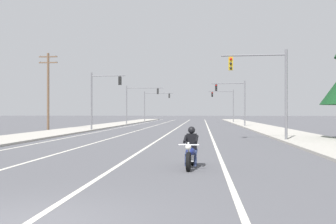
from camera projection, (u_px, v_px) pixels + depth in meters
lane_stripe_center at (179, 127)px, 51.46m from camera, size 0.16×100.00×0.01m
lane_stripe_left at (151, 127)px, 51.79m from camera, size 0.16×100.00×0.01m
lane_stripe_right at (208, 127)px, 51.12m from camera, size 0.16×100.00×0.01m
lane_stripe_far_left at (126, 127)px, 52.10m from camera, size 0.16×100.00×0.01m
sidewalk_kerb_right at (264, 128)px, 45.56m from camera, size 4.40×110.00×0.14m
sidewalk_kerb_left at (92, 128)px, 47.40m from camera, size 4.40×110.00×0.14m
motorcycle_with_rider at (191, 151)px, 13.57m from camera, size 0.70×2.19×1.46m
traffic_signal_near_right at (267, 81)px, 25.95m from camera, size 4.43×0.37×6.20m
traffic_signal_near_left at (101, 93)px, 40.83m from camera, size 3.73×0.37×6.20m
traffic_signal_mid_right at (235, 97)px, 51.60m from camera, size 4.57×0.46×6.20m
traffic_signal_mid_left at (137, 98)px, 61.24m from camera, size 5.99×0.60×6.20m
traffic_signal_far_right at (226, 101)px, 71.91m from camera, size 4.72×0.40×6.20m
traffic_signal_far_left at (153, 101)px, 77.94m from camera, size 6.08×0.37×6.20m
utility_pole_left_near at (48, 88)px, 42.69m from camera, size 2.11×0.26×8.55m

